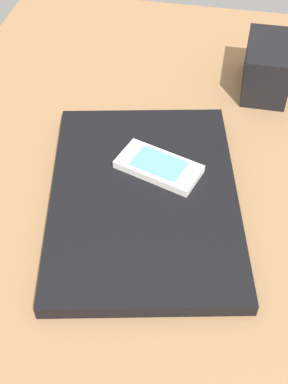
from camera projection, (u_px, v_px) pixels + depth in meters
The scene contains 4 objects.
desk_surface at pixel (160, 235), 66.70cm from camera, with size 120.00×80.00×3.00cm, color olive.
laptop_closed at pixel (144, 197), 67.87cm from camera, with size 34.82×24.86×2.00cm, color black.
cell_phone_on_laptop at pixel (159, 166), 69.54cm from camera, with size 8.98×12.63×1.27cm.
desk_organizer at pixel (267, 67), 83.26cm from camera, with size 12.41×7.19×8.22cm, color black.
Camera 1 is at (-40.53, -5.68, 54.52)cm, focal length 47.15 mm.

